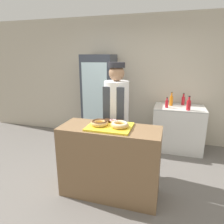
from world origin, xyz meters
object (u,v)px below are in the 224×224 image
at_px(donut_chocolate_glaze, 100,123).
at_px(bottle_red_b_b, 167,104).
at_px(brownie_back_left, 108,121).
at_px(baker_person, 116,117).
at_px(donut_light_glaze, 120,125).
at_px(bottle_orange, 171,100).
at_px(bottle_red_b, 189,105).
at_px(beverage_fridge, 99,99).
at_px(serving_tray, 110,127).
at_px(brownie_back_right, 118,122).
at_px(donut_mini_center, 113,121).
at_px(chest_freezer, 178,128).
at_px(bottle_red, 183,100).

distance_m(donut_chocolate_glaze, bottle_red_b_b, 1.80).
xyz_separation_m(brownie_back_left, baker_person, (0.01, 0.41, -0.07)).
relative_size(donut_light_glaze, bottle_orange, 0.82).
relative_size(baker_person, bottle_red_b, 6.64).
bearing_deg(beverage_fridge, serving_tray, -66.13).
distance_m(bottle_red_b_b, bottle_orange, 0.20).
bearing_deg(donut_light_glaze, bottle_orange, 71.30).
xyz_separation_m(donut_light_glaze, brownie_back_right, (-0.06, 0.16, -0.02)).
bearing_deg(bottle_red_b_b, donut_mini_center, -114.47).
distance_m(brownie_back_right, beverage_fridge, 1.80).
relative_size(serving_tray, brownie_back_left, 5.65).
distance_m(brownie_back_right, bottle_orange, 1.77).
bearing_deg(bottle_orange, bottle_red_b_b, -113.83).
bearing_deg(beverage_fridge, bottle_red_b, -7.15).
distance_m(baker_person, beverage_fridge, 1.38).
relative_size(donut_chocolate_glaze, beverage_fridge, 0.12).
distance_m(chest_freezer, bottle_red_b_b, 0.59).
xyz_separation_m(brownie_back_right, bottle_red, (0.91, 1.80, -0.02)).
xyz_separation_m(brownie_back_left, bottle_red, (1.05, 1.80, -0.02)).
distance_m(donut_light_glaze, donut_mini_center, 0.21).
height_order(brownie_back_left, bottle_red_b_b, bottle_red_b_b).
bearing_deg(donut_chocolate_glaze, bottle_red_b, 52.16).
bearing_deg(brownie_back_right, baker_person, 108.64).
xyz_separation_m(serving_tray, donut_chocolate_glaze, (-0.13, -0.01, 0.05)).
bearing_deg(baker_person, brownie_back_right, -71.36).
bearing_deg(beverage_fridge, bottle_red, 6.72).
xyz_separation_m(donut_mini_center, bottle_red_b, (1.05, 1.36, -0.02)).
bearing_deg(brownie_back_left, bottle_orange, 63.54).
bearing_deg(chest_freezer, donut_light_glaze, -113.86).
distance_m(serving_tray, donut_chocolate_glaze, 0.14).
bearing_deg(bottle_red_b, beverage_fridge, 172.85).
height_order(serving_tray, bottle_red_b, bottle_red_b).
relative_size(donut_chocolate_glaze, brownie_back_left, 2.32).
height_order(donut_mini_center, bottle_red, bottle_red).
bearing_deg(donut_light_glaze, baker_person, 109.21).
relative_size(donut_chocolate_glaze, bottle_red_b_b, 1.13).
xyz_separation_m(donut_chocolate_glaze, beverage_fridge, (-0.64, 1.75, -0.08)).
bearing_deg(chest_freezer, donut_mini_center, -119.71).
height_order(serving_tray, brownie_back_right, brownie_back_right).
bearing_deg(brownie_back_right, bottle_orange, 67.74).
height_order(bottle_red_b_b, bottle_orange, bottle_orange).
xyz_separation_m(brownie_back_right, beverage_fridge, (-0.84, 1.59, -0.06)).
xyz_separation_m(serving_tray, beverage_fridge, (-0.77, 1.74, -0.03)).
relative_size(serving_tray, donut_mini_center, 5.13).
height_order(baker_person, beverage_fridge, beverage_fridge).
bearing_deg(baker_person, bottle_red_b_b, 55.18).
height_order(bottle_red, bottle_orange, bottle_orange).
bearing_deg(bottle_red_b, bottle_orange, 138.52).
height_order(chest_freezer, bottle_orange, bottle_orange).
relative_size(donut_mini_center, brownie_back_left, 1.10).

